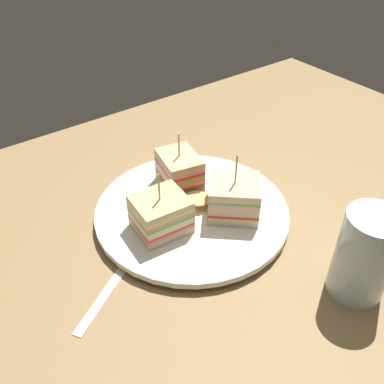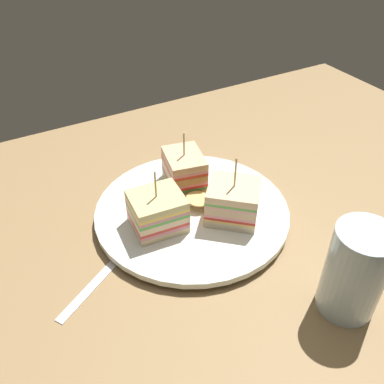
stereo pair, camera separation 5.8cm
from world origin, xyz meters
TOP-DOWN VIEW (x-y plane):
  - ground_plane at (0.00, 0.00)cm, footprint 118.68×71.00cm
  - plate at (0.00, 0.00)cm, footprint 27.90×27.90cm
  - sandwich_wedge_0 at (-1.79, -5.55)cm, footprint 6.62×7.88cm
  - sandwich_wedge_1 at (5.77, 0.88)cm, footprint 7.44×6.72cm
  - sandwich_wedge_2 at (-4.09, 4.16)cm, footprint 9.37×9.31cm
  - chip_pile at (-1.12, -1.72)cm, footprint 6.71×7.36cm
  - spoon at (12.49, 2.48)cm, footprint 13.65×9.55cm
  - drinking_glass at (-7.96, 22.23)cm, footprint 6.59×6.59cm

SIDE VIEW (x-z plane):
  - ground_plane at x=0.00cm, z-range -1.80..0.00cm
  - spoon at x=12.49cm, z-range -0.09..0.91cm
  - plate at x=0.00cm, z-range 0.17..1.79cm
  - chip_pile at x=-1.12cm, z-range 1.45..3.13cm
  - sandwich_wedge_1 at x=5.77cm, z-range -0.38..8.68cm
  - sandwich_wedge_2 at x=-4.09cm, z-range -0.61..9.13cm
  - sandwich_wedge_0 at x=-1.79cm, z-range -0.27..8.88cm
  - drinking_glass at x=-7.96cm, z-range -0.88..10.65cm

